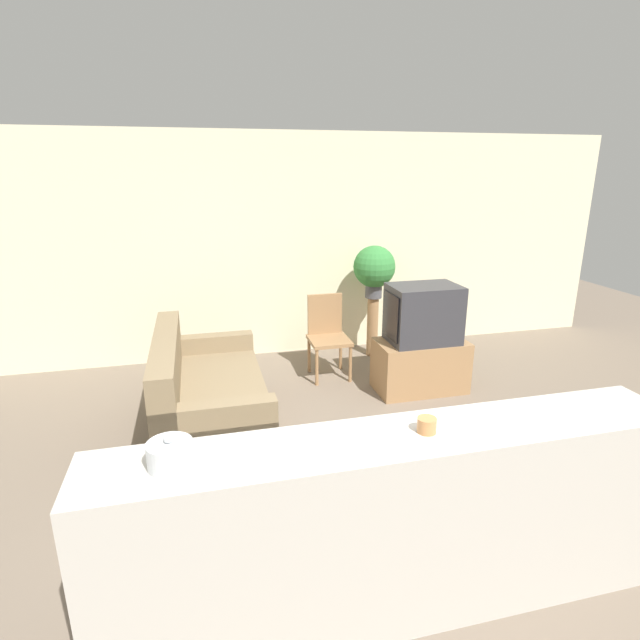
{
  "coord_description": "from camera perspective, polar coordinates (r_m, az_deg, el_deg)",
  "views": [
    {
      "loc": [
        -0.9,
        -2.59,
        2.28
      ],
      "look_at": [
        0.23,
        1.94,
        0.85
      ],
      "focal_mm": 28.0,
      "sensor_mm": 36.0,
      "label": 1
    }
  ],
  "objects": [
    {
      "name": "ground_plane",
      "position": [
        3.57,
        4.23,
        -22.76
      ],
      "size": [
        14.0,
        14.0,
        0.0
      ],
      "primitive_type": "plane",
      "color": "#756656"
    },
    {
      "name": "decorative_bowl",
      "position": [
        2.32,
        -16.76,
        -14.47
      ],
      "size": [
        0.2,
        0.2,
        0.16
      ],
      "color": "silver",
      "rests_on": "foreground_counter"
    },
    {
      "name": "wall_back",
      "position": [
        6.16,
        -5.53,
        8.25
      ],
      "size": [
        9.0,
        0.06,
        2.7
      ],
      "color": "beige",
      "rests_on": "ground_plane"
    },
    {
      "name": "plant_stand",
      "position": [
        6.28,
        6.01,
        -0.74
      ],
      "size": [
        0.14,
        0.14,
        0.75
      ],
      "color": "#9E754C",
      "rests_on": "ground_plane"
    },
    {
      "name": "couch",
      "position": [
        4.61,
        -12.85,
        -8.74
      ],
      "size": [
        0.92,
        1.74,
        0.9
      ],
      "color": "#847051",
      "rests_on": "ground_plane"
    },
    {
      "name": "wooden_chair",
      "position": [
        5.61,
        0.86,
        -1.4
      ],
      "size": [
        0.44,
        0.44,
        0.92
      ],
      "color": "#9E754C",
      "rests_on": "ground_plane"
    },
    {
      "name": "foreground_counter",
      "position": [
        2.8,
        8.67,
        -22.17
      ],
      "size": [
        3.0,
        0.44,
        1.04
      ],
      "color": "beige",
      "rests_on": "ground_plane"
    },
    {
      "name": "potted_plant",
      "position": [
        6.1,
        6.23,
        5.94
      ],
      "size": [
        0.51,
        0.51,
        0.64
      ],
      "color": "#4C4C51",
      "rests_on": "plant_stand"
    },
    {
      "name": "candle_jar",
      "position": [
        2.54,
        12.1,
        -11.66
      ],
      "size": [
        0.09,
        0.09,
        0.07
      ],
      "color": "#C6844C",
      "rests_on": "foreground_counter"
    },
    {
      "name": "tv_stand",
      "position": [
        5.41,
        11.37,
        -5.12
      ],
      "size": [
        0.94,
        0.51,
        0.55
      ],
      "color": "#9E754C",
      "rests_on": "ground_plane"
    },
    {
      "name": "television",
      "position": [
        5.22,
        11.67,
        0.7
      ],
      "size": [
        0.72,
        0.48,
        0.6
      ],
      "color": "#333338",
      "rests_on": "tv_stand"
    }
  ]
}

